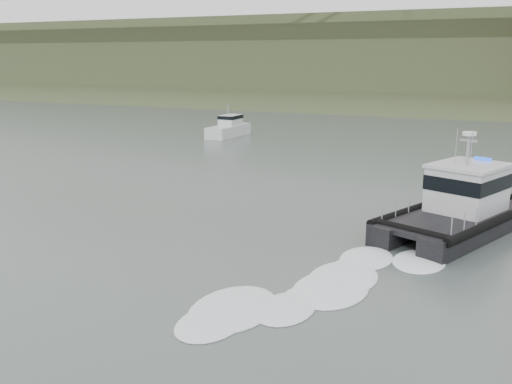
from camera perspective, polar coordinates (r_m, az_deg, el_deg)
ground at (r=21.69m, az=-7.96°, el=-11.08°), size 400.00×400.00×0.00m
headlands at (r=142.47m, az=20.71°, el=11.76°), size 500.00×105.36×27.12m
patrol_boat at (r=31.75m, az=19.98°, el=-1.27°), size 7.85×11.83×5.40m
motorboat at (r=66.19m, az=-2.72°, el=6.41°), size 2.51×6.96×3.79m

